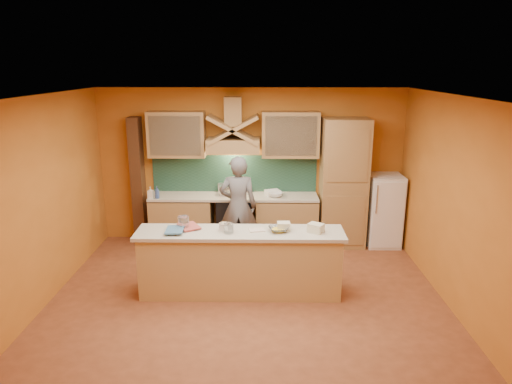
{
  "coord_description": "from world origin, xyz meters",
  "views": [
    {
      "loc": [
        0.2,
        -5.65,
        3.17
      ],
      "look_at": [
        0.12,
        0.9,
        1.35
      ],
      "focal_mm": 32.0,
      "sensor_mm": 36.0,
      "label": 1
    }
  ],
  "objects_px": {
    "stove": "(234,220)",
    "kitchen_scale": "(224,228)",
    "person": "(238,206)",
    "fridge": "(384,210)",
    "mixing_bowl": "(278,229)"
  },
  "relations": [
    {
      "from": "stove",
      "to": "mixing_bowl",
      "type": "height_order",
      "value": "mixing_bowl"
    },
    {
      "from": "stove",
      "to": "fridge",
      "type": "bearing_deg",
      "value": 0.0
    },
    {
      "from": "fridge",
      "to": "person",
      "type": "xyz_separation_m",
      "value": [
        -2.6,
        -0.48,
        0.22
      ]
    },
    {
      "from": "stove",
      "to": "kitchen_scale",
      "type": "relative_size",
      "value": 8.29
    },
    {
      "from": "fridge",
      "to": "mixing_bowl",
      "type": "distance_m",
      "value": 2.75
    },
    {
      "from": "mixing_bowl",
      "to": "stove",
      "type": "bearing_deg",
      "value": 111.18
    },
    {
      "from": "stove",
      "to": "person",
      "type": "xyz_separation_m",
      "value": [
        0.1,
        -0.48,
        0.42
      ]
    },
    {
      "from": "person",
      "to": "mixing_bowl",
      "type": "xyz_separation_m",
      "value": [
        0.63,
        -1.42,
        0.11
      ]
    },
    {
      "from": "fridge",
      "to": "person",
      "type": "height_order",
      "value": "person"
    },
    {
      "from": "kitchen_scale",
      "to": "fridge",
      "type": "bearing_deg",
      "value": 55.27
    },
    {
      "from": "stove",
      "to": "kitchen_scale",
      "type": "height_order",
      "value": "kitchen_scale"
    },
    {
      "from": "mixing_bowl",
      "to": "kitchen_scale",
      "type": "bearing_deg",
      "value": 179.07
    },
    {
      "from": "stove",
      "to": "person",
      "type": "distance_m",
      "value": 0.64
    },
    {
      "from": "stove",
      "to": "kitchen_scale",
      "type": "bearing_deg",
      "value": -90.71
    },
    {
      "from": "stove",
      "to": "fridge",
      "type": "height_order",
      "value": "fridge"
    }
  ]
}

